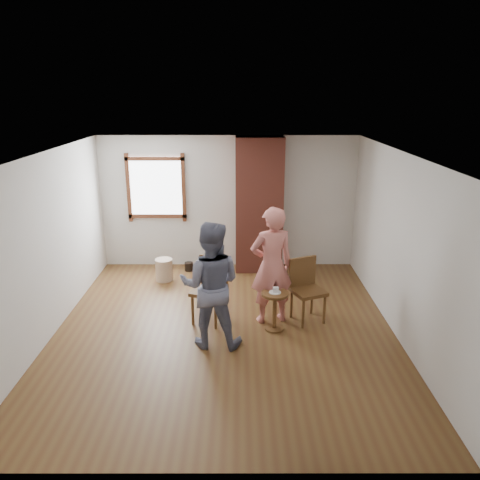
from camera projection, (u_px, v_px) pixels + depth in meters
name	position (u px, v px, depth m)	size (l,w,h in m)	color
ground	(225.00, 330.00, 6.98)	(5.50, 5.50, 0.00)	brown
room_shell	(221.00, 202.00, 7.00)	(5.04, 5.52, 2.62)	silver
brick_chimney	(259.00, 205.00, 8.96)	(0.90, 0.50, 2.60)	#964435
stoneware_crock	(164.00, 270.00, 8.74)	(0.32, 0.32, 0.42)	#C9B091
dark_pot	(189.00, 267.00, 9.24)	(0.17, 0.17, 0.17)	black
dining_chair_left	(211.00, 286.00, 7.14)	(0.60, 0.60, 1.00)	brown
dining_chair_right	(306.00, 286.00, 7.17)	(0.59, 0.59, 0.97)	brown
side_table	(275.00, 305.00, 6.87)	(0.40, 0.40, 0.60)	brown
cake_plate	(275.00, 292.00, 6.81)	(0.18, 0.18, 0.01)	white
cake_slice	(276.00, 290.00, 6.80)	(0.08, 0.07, 0.06)	white
man	(211.00, 285.00, 6.34)	(0.87, 0.67, 1.78)	#131434
person_pink	(272.00, 266.00, 6.99)	(0.66, 0.43, 1.82)	#D37369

